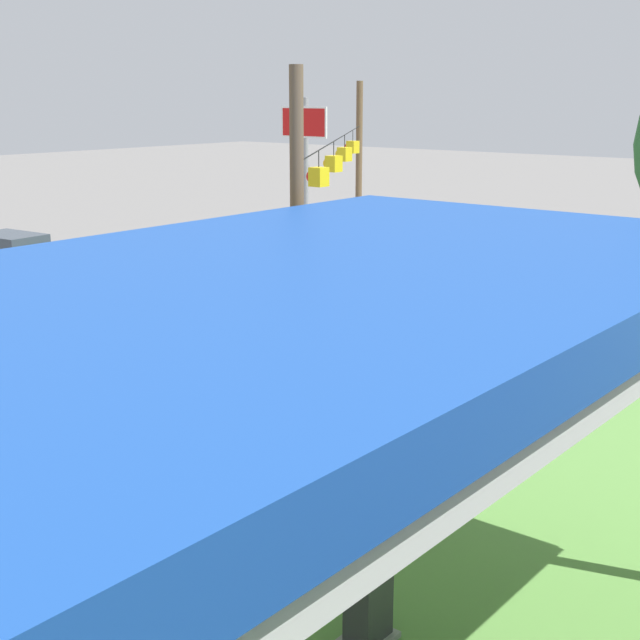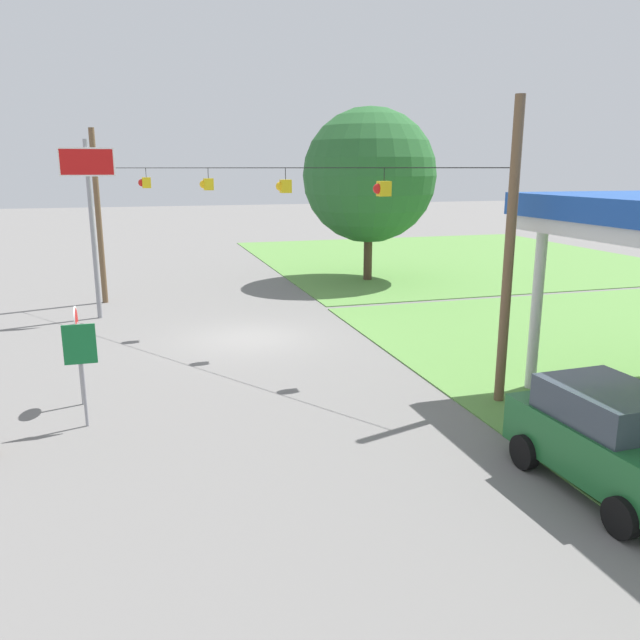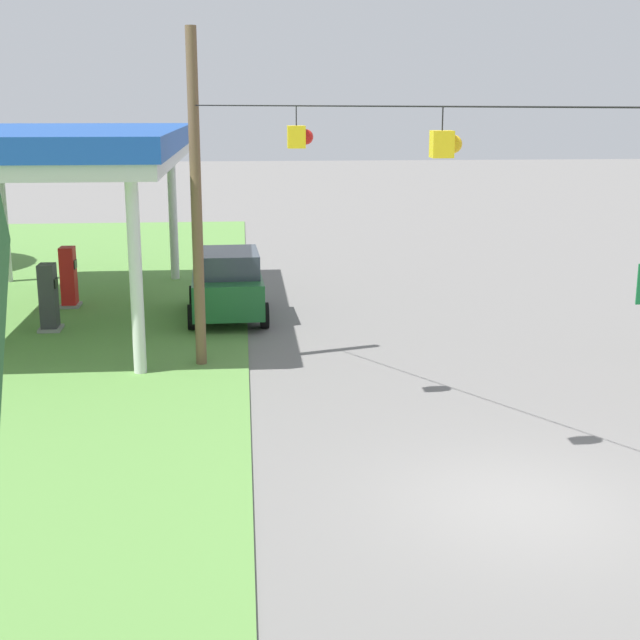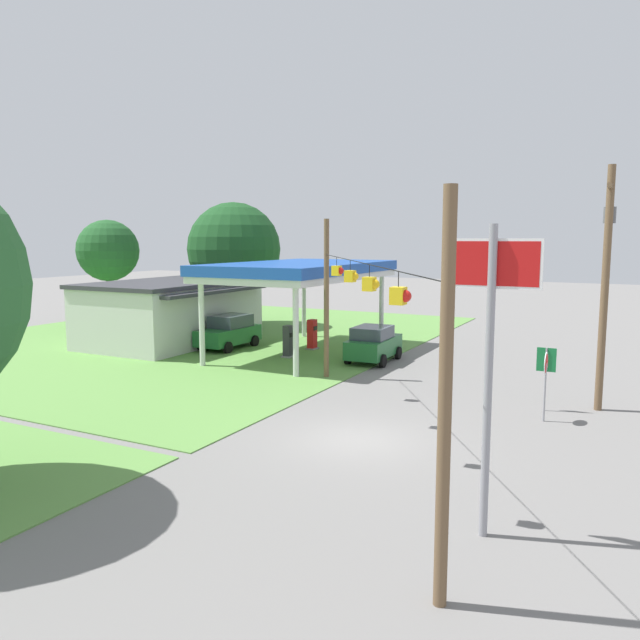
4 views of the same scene
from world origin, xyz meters
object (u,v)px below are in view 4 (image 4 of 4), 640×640
Objects in this scene: fuel_pump_far at (312,335)px; car_at_pumps_rear at (229,332)px; fuel_pump_near at (288,342)px; car_at_pumps_front at (373,344)px; stop_sign_overhead at (491,321)px; route_sign at (546,366)px; stop_sign_roadside at (546,371)px; tree_behind_station at (108,251)px; tree_far_back at (234,249)px; utility_pole_main at (606,275)px; gas_station_canopy at (300,271)px; gas_station_store at (172,312)px.

car_at_pumps_rear reaches higher than fuel_pump_far.
car_at_pumps_front reaches higher than fuel_pump_near.
route_sign is (11.08, 0.23, -3.03)m from stop_sign_overhead.
car_at_pumps_front is 10.96m from route_sign.
tree_behind_station is (10.59, 31.80, 3.73)m from stop_sign_roadside.
stop_sign_roadside is 0.28× the size of tree_far_back.
utility_pole_main reaches higher than car_at_pumps_rear.
car_at_pumps_front is 0.45× the size of utility_pole_main.
gas_station_canopy is 18.02m from tree_behind_station.
car_at_pumps_rear is at bearing -90.43° from gas_station_store.
gas_station_canopy is 6.82× the size of fuel_pump_near.
utility_pole_main reaches higher than fuel_pump_near.
fuel_pump_near is at bearing 180.00° from fuel_pump_far.
utility_pole_main is (-4.45, -20.25, 4.11)m from car_at_pumps_rear.
stop_sign_overhead is 12.25m from utility_pole_main.
utility_pole_main is (2.56, -1.62, 3.30)m from stop_sign_roadside.
car_at_pumps_front is at bearing -110.51° from fuel_pump_far.
gas_station_store is 6.05× the size of fuel_pump_far.
fuel_pump_far is at bearing 61.96° from route_sign.
stop_sign_roadside is (-7.19, -9.51, 0.84)m from car_at_pumps_front.
gas_station_canopy is at bearing -118.09° from stop_sign_roadside.
car_at_pumps_front is 19.67m from stop_sign_overhead.
utility_pole_main is at bearing -111.97° from fuel_pump_far.
car_at_pumps_rear is at bearing 77.59° from utility_pole_main.
fuel_pump_far is 0.19× the size of utility_pole_main.
stop_sign_overhead is at bearing -140.45° from gas_station_canopy.
gas_station_canopy is at bearing 66.57° from route_sign.
gas_station_canopy is 15.42m from route_sign.
gas_station_canopy is 1.13× the size of gas_station_store.
tree_behind_station is (3.40, 22.29, 4.57)m from car_at_pumps_front.
car_at_pumps_front is 0.45× the size of tree_far_back.
stop_sign_overhead is (-16.63, -23.00, 2.80)m from gas_station_store.
stop_sign_overhead is at bearing -152.44° from car_at_pumps_front.
route_sign reaches higher than fuel_pump_far.
stop_sign_overhead is (-17.10, -14.12, 0.10)m from gas_station_canopy.
tree_behind_station is at bearing 75.91° from fuel_pump_near.
stop_sign_roadside is at bearing -113.55° from fuel_pump_near.
route_sign is at bearing -113.43° from gas_station_canopy.
car_at_pumps_front is at bearing -118.59° from tree_far_back.
gas_station_canopy is at bearing -99.84° from tree_behind_station.
stop_sign_roadside is 0.32× the size of tree_behind_station.
tree_behind_station is (9.09, 31.62, 3.84)m from route_sign.
fuel_pump_far is at bearing 37.39° from stop_sign_overhead.
utility_pole_main is (-6.33, -15.69, 4.26)m from fuel_pump_far.
gas_station_store is at bearing 76.30° from route_sign.
gas_station_canopy is 4.03m from fuel_pump_near.
utility_pole_main is at bearing 147.60° from stop_sign_roadside.
gas_station_canopy is 5.85m from car_at_pumps_front.
gas_station_store is at bearing 88.47° from car_at_pumps_front.
car_at_pumps_front is 0.60× the size of stop_sign_overhead.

